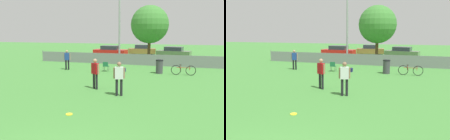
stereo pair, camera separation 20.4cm
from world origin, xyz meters
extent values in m
cube|color=gray|center=(0.00, 18.00, 0.55)|extent=(24.32, 0.03, 1.10)
cylinder|color=slate|center=(-12.16, 18.00, 0.61)|extent=(0.07, 0.07, 1.21)
cylinder|color=#9E9EA3|center=(-3.65, 19.88, 4.79)|extent=(0.20, 0.20, 9.59)
cylinder|color=brown|center=(-0.44, 20.10, 1.28)|extent=(0.32, 0.32, 2.56)
sphere|color=#3D7F33|center=(-0.44, 20.10, 4.04)|extent=(3.94, 3.94, 3.94)
cylinder|color=black|center=(-1.89, 8.03, 0.44)|extent=(0.13, 0.13, 0.87)
cylinder|color=black|center=(-1.68, 7.92, 0.44)|extent=(0.13, 0.13, 0.87)
cube|color=#B21419|center=(-1.79, 7.98, 1.18)|extent=(0.48, 0.39, 0.61)
sphere|color=tan|center=(-1.79, 7.98, 1.62)|extent=(0.22, 0.22, 0.22)
cylinder|color=tan|center=(-2.01, 8.09, 1.17)|extent=(0.08, 0.08, 0.56)
cylinder|color=tan|center=(-1.56, 7.86, 1.17)|extent=(0.08, 0.08, 0.56)
cylinder|color=black|center=(-0.25, 7.03, 0.44)|extent=(0.13, 0.13, 0.87)
cylinder|color=black|center=(-0.02, 7.10, 0.44)|extent=(0.13, 0.13, 0.87)
cube|color=silver|center=(-0.13, 7.07, 1.18)|extent=(0.47, 0.33, 0.61)
sphere|color=#8C664C|center=(-0.13, 7.07, 1.62)|extent=(0.22, 0.22, 0.22)
cylinder|color=#8C664C|center=(-0.38, 7.00, 1.17)|extent=(0.08, 0.08, 0.56)
cylinder|color=#8C664C|center=(0.11, 7.14, 1.17)|extent=(0.08, 0.08, 0.56)
cylinder|color=black|center=(-6.47, 13.49, 0.42)|extent=(0.13, 0.13, 0.85)
cylinder|color=black|center=(-6.68, 13.43, 0.42)|extent=(0.13, 0.13, 0.85)
cube|color=navy|center=(-6.58, 13.46, 1.15)|extent=(0.45, 0.32, 0.61)
sphere|color=tan|center=(-6.58, 13.46, 1.60)|extent=(0.22, 0.22, 0.22)
cylinder|color=tan|center=(-6.34, 13.53, 1.15)|extent=(0.08, 0.08, 0.56)
cylinder|color=tan|center=(-6.81, 13.39, 1.15)|extent=(0.08, 0.08, 0.56)
cylinder|color=yellow|center=(-1.30, 3.97, 0.01)|extent=(0.27, 0.27, 0.03)
torus|color=yellow|center=(-1.30, 3.97, 0.01)|extent=(0.27, 0.27, 0.03)
cylinder|color=#333338|center=(-2.91, 13.88, 0.21)|extent=(0.02, 0.02, 0.42)
cylinder|color=#333338|center=(-3.29, 13.85, 0.21)|extent=(0.02, 0.02, 0.42)
cylinder|color=#333338|center=(-2.88, 13.49, 0.21)|extent=(0.02, 0.02, 0.42)
cylinder|color=#333338|center=(-3.26, 13.47, 0.21)|extent=(0.02, 0.02, 0.42)
cube|color=#1E663F|center=(-3.08, 13.67, 0.44)|extent=(0.46, 0.46, 0.03)
cube|color=#1E663F|center=(-3.07, 13.47, 0.63)|extent=(0.43, 0.05, 0.36)
torus|color=black|center=(2.50, 13.84, 0.37)|extent=(0.74, 0.06, 0.74)
torus|color=black|center=(3.57, 13.87, 0.37)|extent=(0.74, 0.06, 0.74)
cylinder|color=#A51E19|center=(3.04, 13.85, 0.56)|extent=(0.98, 0.06, 0.04)
cylinder|color=#A51E19|center=(2.80, 13.85, 0.56)|extent=(0.03, 0.03, 0.38)
cylinder|color=#A51E19|center=(3.48, 13.86, 0.56)|extent=(0.03, 0.03, 0.35)
cube|color=black|center=(2.80, 13.85, 0.77)|extent=(0.16, 0.06, 0.04)
cylinder|color=black|center=(3.48, 13.86, 0.74)|extent=(0.04, 0.44, 0.03)
cylinder|color=#3F3F44|center=(1.23, 14.02, 0.50)|extent=(0.54, 0.54, 1.01)
cylinder|color=black|center=(1.23, 14.02, 1.05)|extent=(0.57, 0.57, 0.08)
cube|color=navy|center=(-1.84, 13.93, 0.15)|extent=(0.67, 0.37, 0.30)
cube|color=black|center=(-1.84, 13.93, 0.32)|extent=(0.57, 0.04, 0.02)
cylinder|color=black|center=(-4.98, 25.97, 0.34)|extent=(0.69, 0.21, 0.68)
cylinder|color=black|center=(-5.04, 24.35, 0.34)|extent=(0.69, 0.21, 0.68)
cylinder|color=black|center=(-7.75, 26.09, 0.34)|extent=(0.69, 0.21, 0.68)
cylinder|color=black|center=(-7.82, 24.47, 0.34)|extent=(0.69, 0.21, 0.68)
cube|color=red|center=(-6.40, 25.22, 0.57)|extent=(4.56, 2.03, 0.71)
cube|color=#2D333D|center=(-6.40, 25.22, 1.19)|extent=(2.40, 1.72, 0.53)
cylinder|color=black|center=(-1.55, 29.72, 0.32)|extent=(0.67, 0.27, 0.65)
cylinder|color=black|center=(-1.34, 28.21, 0.32)|extent=(0.67, 0.27, 0.65)
cylinder|color=black|center=(-3.95, 29.39, 0.32)|extent=(0.67, 0.27, 0.65)
cylinder|color=black|center=(-3.74, 27.88, 0.32)|extent=(0.67, 0.27, 0.65)
cube|color=olive|center=(-2.64, 28.80, 0.56)|extent=(4.11, 2.25, 0.72)
cube|color=#2D333D|center=(-2.64, 28.80, 1.18)|extent=(2.22, 1.79, 0.54)
cylinder|color=black|center=(3.38, 26.98, 0.31)|extent=(0.64, 0.29, 0.61)
cylinder|color=black|center=(3.08, 25.39, 0.31)|extent=(0.64, 0.29, 0.61)
cylinder|color=black|center=(0.79, 27.48, 0.31)|extent=(0.64, 0.29, 0.61)
cylinder|color=black|center=(0.49, 25.89, 0.31)|extent=(0.64, 0.29, 0.61)
cube|color=#59724C|center=(1.94, 26.43, 0.53)|extent=(4.52, 2.60, 0.68)
cube|color=#2D333D|center=(1.94, 26.43, 1.13)|extent=(2.47, 2.00, 0.51)
camera|label=1|loc=(2.72, -3.28, 3.15)|focal=35.00mm
camera|label=2|loc=(2.92, -3.22, 3.15)|focal=35.00mm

